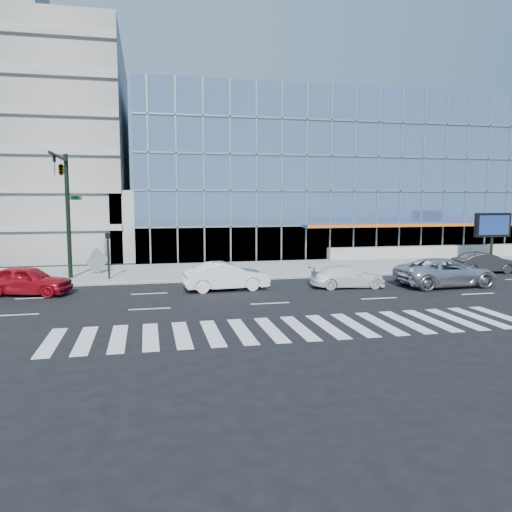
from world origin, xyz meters
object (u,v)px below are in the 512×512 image
(ped_signal_post, at_px, (108,248))
(marquee_sign, at_px, (493,226))
(white_suv, at_px, (348,277))
(dark_sedan, at_px, (485,263))
(traffic_signal, at_px, (63,185))
(white_sedan, at_px, (226,276))
(tilted_panel, at_px, (97,261))
(silver_suv, at_px, (446,272))
(red_sedan, at_px, (27,280))

(ped_signal_post, xyz_separation_m, marquee_sign, (30.50, 3.05, 0.93))
(white_suv, xyz_separation_m, dark_sedan, (12.00, 3.50, 0.08))
(white_suv, relative_size, dark_sedan, 1.01)
(traffic_signal, distance_m, marquee_sign, 33.32)
(ped_signal_post, distance_m, white_sedan, 8.46)
(tilted_panel, bearing_deg, dark_sedan, -48.19)
(silver_suv, distance_m, dark_sedan, 7.44)
(silver_suv, height_order, red_sedan, silver_suv)
(silver_suv, relative_size, dark_sedan, 1.38)
(tilted_panel, bearing_deg, ped_signal_post, -108.38)
(ped_signal_post, bearing_deg, red_sedan, -136.04)
(tilted_panel, bearing_deg, red_sedan, -154.77)
(silver_suv, xyz_separation_m, white_suv, (-6.00, 0.91, -0.20))
(red_sedan, bearing_deg, silver_suv, -79.56)
(tilted_panel, bearing_deg, silver_suv, -61.64)
(dark_sedan, height_order, tilted_panel, tilted_panel)
(tilted_panel, bearing_deg, traffic_signal, -157.29)
(ped_signal_post, distance_m, white_suv, 15.24)
(white_sedan, height_order, tilted_panel, tilted_panel)
(traffic_signal, xyz_separation_m, marquee_sign, (33.00, 3.42, -3.10))
(ped_signal_post, distance_m, silver_suv, 21.18)
(traffic_signal, distance_m, dark_sedan, 29.21)
(ped_signal_post, xyz_separation_m, tilted_panel, (-0.94, 2.51, -1.08))
(traffic_signal, height_order, silver_suv, traffic_signal)
(ped_signal_post, xyz_separation_m, white_sedan, (6.88, -4.75, -1.33))
(white_suv, bearing_deg, marquee_sign, -58.65)
(marquee_sign, xyz_separation_m, dark_sedan, (-4.34, -4.99, -2.34))
(dark_sedan, distance_m, tilted_panel, 27.46)
(marquee_sign, xyz_separation_m, white_suv, (-16.34, -8.49, -2.41))
(traffic_signal, bearing_deg, ped_signal_post, 8.52)
(white_sedan, distance_m, tilted_panel, 10.67)
(ped_signal_post, bearing_deg, marquee_sign, 5.71)
(dark_sedan, distance_m, red_sedan, 30.28)
(red_sedan, bearing_deg, white_suv, -78.62)
(marquee_sign, relative_size, red_sedan, 0.84)
(traffic_signal, height_order, red_sedan, traffic_signal)
(dark_sedan, bearing_deg, silver_suv, 130.98)
(ped_signal_post, distance_m, marquee_sign, 30.67)
(traffic_signal, xyz_separation_m, white_sedan, (9.38, -4.37, -5.35))
(white_suv, bearing_deg, silver_suv, -94.70)
(silver_suv, height_order, dark_sedan, silver_suv)
(ped_signal_post, bearing_deg, white_sedan, -34.60)
(traffic_signal, bearing_deg, white_sedan, -25.00)
(traffic_signal, xyz_separation_m, dark_sedan, (28.66, -1.57, -5.43))
(white_sedan, bearing_deg, red_sedan, 81.45)
(red_sedan, bearing_deg, white_sedan, -78.18)
(silver_suv, bearing_deg, white_sedan, 80.70)
(traffic_signal, height_order, white_suv, traffic_signal)
(white_sedan, bearing_deg, tilted_panel, 42.97)
(red_sedan, bearing_deg, traffic_signal, -7.57)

